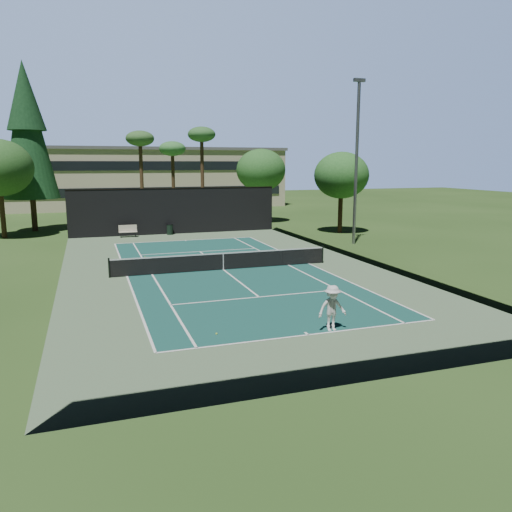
# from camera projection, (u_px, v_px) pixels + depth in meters

# --- Properties ---
(ground) EXTENTS (160.00, 160.00, 0.00)m
(ground) POSITION_uv_depth(u_px,v_px,m) (223.00, 270.00, 29.14)
(ground) COLOR #2B4A1C
(ground) RESTS_ON ground
(apron_slab) EXTENTS (18.00, 32.00, 0.01)m
(apron_slab) POSITION_uv_depth(u_px,v_px,m) (223.00, 270.00, 29.14)
(apron_slab) COLOR #587451
(apron_slab) RESTS_ON ground
(court_surface) EXTENTS (10.97, 23.77, 0.01)m
(court_surface) POSITION_uv_depth(u_px,v_px,m) (223.00, 270.00, 29.14)
(court_surface) COLOR #174C44
(court_surface) RESTS_ON ground
(court_lines) EXTENTS (11.07, 23.87, 0.01)m
(court_lines) POSITION_uv_depth(u_px,v_px,m) (223.00, 270.00, 29.14)
(court_lines) COLOR white
(court_lines) RESTS_ON ground
(tennis_net) EXTENTS (12.90, 0.10, 1.10)m
(tennis_net) POSITION_uv_depth(u_px,v_px,m) (223.00, 261.00, 29.04)
(tennis_net) COLOR black
(tennis_net) RESTS_ON ground
(fence) EXTENTS (18.04, 32.05, 4.03)m
(fence) POSITION_uv_depth(u_px,v_px,m) (223.00, 236.00, 28.83)
(fence) COLOR black
(fence) RESTS_ON ground
(player) EXTENTS (1.12, 0.65, 1.73)m
(player) POSITION_uv_depth(u_px,v_px,m) (332.00, 308.00, 18.45)
(player) COLOR silver
(player) RESTS_ON ground
(tennis_ball_a) EXTENTS (0.08, 0.08, 0.08)m
(tennis_ball_a) POSITION_uv_depth(u_px,v_px,m) (217.00, 334.00, 18.13)
(tennis_ball_a) COLOR #C2E433
(tennis_ball_a) RESTS_ON ground
(tennis_ball_b) EXTENTS (0.07, 0.07, 0.07)m
(tennis_ball_b) POSITION_uv_depth(u_px,v_px,m) (195.00, 264.00, 30.82)
(tennis_ball_b) COLOR #BAD32F
(tennis_ball_b) RESTS_ON ground
(tennis_ball_c) EXTENTS (0.07, 0.07, 0.07)m
(tennis_ball_c) POSITION_uv_depth(u_px,v_px,m) (222.00, 256.00, 33.28)
(tennis_ball_c) COLOR #D4F136
(tennis_ball_c) RESTS_ON ground
(tennis_ball_d) EXTENTS (0.07, 0.07, 0.07)m
(tennis_ball_d) POSITION_uv_depth(u_px,v_px,m) (145.00, 257.00, 33.05)
(tennis_ball_d) COLOR #B1CC2E
(tennis_ball_d) RESTS_ON ground
(park_bench) EXTENTS (1.50, 0.45, 1.02)m
(park_bench) POSITION_uv_depth(u_px,v_px,m) (128.00, 231.00, 41.97)
(park_bench) COLOR beige
(park_bench) RESTS_ON ground
(trash_bin) EXTENTS (0.56, 0.56, 0.95)m
(trash_bin) POSITION_uv_depth(u_px,v_px,m) (170.00, 229.00, 43.40)
(trash_bin) COLOR black
(trash_bin) RESTS_ON ground
(pine_tree) EXTENTS (4.80, 4.80, 15.00)m
(pine_tree) POSITION_uv_depth(u_px,v_px,m) (27.00, 124.00, 44.10)
(pine_tree) COLOR #472F1E
(pine_tree) RESTS_ON ground
(palm_a) EXTENTS (2.80, 2.80, 9.32)m
(palm_a) POSITION_uv_depth(u_px,v_px,m) (140.00, 142.00, 49.36)
(palm_a) COLOR #4B3520
(palm_a) RESTS_ON ground
(palm_b) EXTENTS (2.80, 2.80, 8.42)m
(palm_b) POSITION_uv_depth(u_px,v_px,m) (172.00, 151.00, 52.48)
(palm_b) COLOR #422F1C
(palm_b) RESTS_ON ground
(palm_c) EXTENTS (2.80, 2.80, 9.77)m
(palm_c) POSITION_uv_depth(u_px,v_px,m) (202.00, 138.00, 50.24)
(palm_c) COLOR #49331F
(palm_c) RESTS_ON ground
(decid_tree_a) EXTENTS (5.12, 5.12, 7.62)m
(decid_tree_a) POSITION_uv_depth(u_px,v_px,m) (261.00, 170.00, 51.78)
(decid_tree_a) COLOR #49301F
(decid_tree_a) RESTS_ON ground
(decid_tree_b) EXTENTS (4.80, 4.80, 7.14)m
(decid_tree_b) POSITION_uv_depth(u_px,v_px,m) (341.00, 175.00, 43.79)
(decid_tree_b) COLOR #432A1D
(decid_tree_b) RESTS_ON ground
(campus_building) EXTENTS (40.50, 12.50, 8.30)m
(campus_building) POSITION_uv_depth(u_px,v_px,m) (140.00, 177.00, 71.19)
(campus_building) COLOR #C2B796
(campus_building) RESTS_ON ground
(light_pole) EXTENTS (0.90, 0.25, 12.22)m
(light_pole) POSITION_uv_depth(u_px,v_px,m) (357.00, 159.00, 37.32)
(light_pole) COLOR gray
(light_pole) RESTS_ON ground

